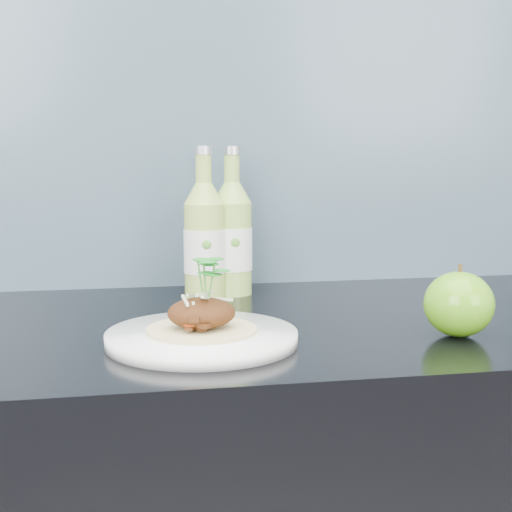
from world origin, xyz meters
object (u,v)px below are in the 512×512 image
(dinner_plate, at_px, (202,337))
(cider_bottle_left, at_px, (204,241))
(cider_bottle_right, at_px, (232,239))
(green_apple, at_px, (459,304))

(dinner_plate, height_order, cider_bottle_left, cider_bottle_left)
(cider_bottle_left, relative_size, cider_bottle_right, 1.00)
(green_apple, bearing_deg, dinner_plate, 175.78)
(cider_bottle_left, distance_m, cider_bottle_right, 0.05)
(green_apple, bearing_deg, cider_bottle_right, 125.77)
(dinner_plate, relative_size, green_apple, 2.88)
(dinner_plate, bearing_deg, green_apple, -4.22)
(cider_bottle_left, bearing_deg, dinner_plate, -97.42)
(green_apple, distance_m, cider_bottle_right, 0.42)
(dinner_plate, relative_size, cider_bottle_right, 1.22)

